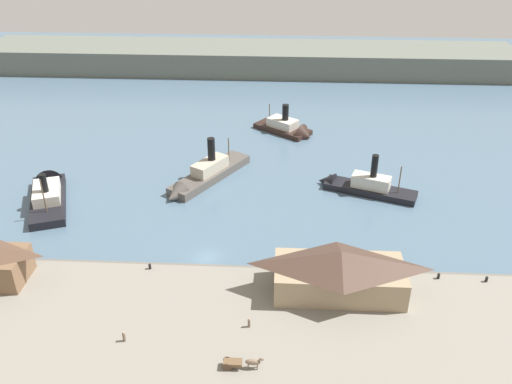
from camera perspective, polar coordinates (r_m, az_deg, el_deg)
ground_plane at (r=94.72m, az=-5.19°, el=-6.84°), size 320.00×320.00×0.00m
quay_promenade at (r=77.90m, az=-7.46°, el=-16.05°), size 110.00×36.00×1.20m
seawall_edge at (r=91.58m, az=-5.51°, el=-7.92°), size 110.00×0.80×1.00m
ferry_shed_customs_shed at (r=84.04m, az=8.74°, el=-8.21°), size 20.01×9.29×7.46m
horse_cart at (r=73.64m, az=-1.53°, el=-17.39°), size 5.39×1.33×1.87m
pedestrian_walking_west at (r=79.19m, az=-13.64°, el=-14.50°), size 0.41×0.41×1.65m
pedestrian_near_east_shed at (r=79.13m, az=-0.73°, el=-13.53°), size 0.38×0.38×1.55m
mooring_post_east at (r=92.28m, az=18.55°, el=-8.34°), size 0.44×0.44×0.90m
mooring_post_center_east at (r=94.28m, az=22.97°, el=-8.40°), size 0.44×0.44×0.90m
mooring_post_center_west at (r=91.24m, az=-11.05°, el=-7.66°), size 0.44×0.44×0.90m
ferry_mid_harbor at (r=141.23m, az=3.53°, el=6.61°), size 16.40×14.29×9.66m
ferry_approaching_east at (r=115.43m, az=10.81°, el=0.70°), size 20.80×11.25×10.20m
ferry_moored_east at (r=118.69m, az=-20.90°, el=-0.02°), size 13.07×21.97×10.60m
ferry_departing_north at (r=117.09m, az=-5.58°, el=1.63°), size 17.02×23.43×10.66m
far_headland at (r=193.00m, az=-0.75°, el=13.82°), size 180.00×24.00×8.00m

